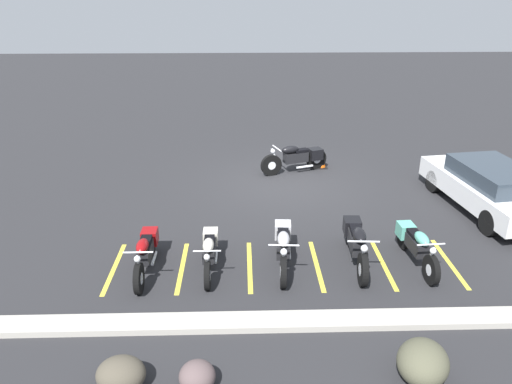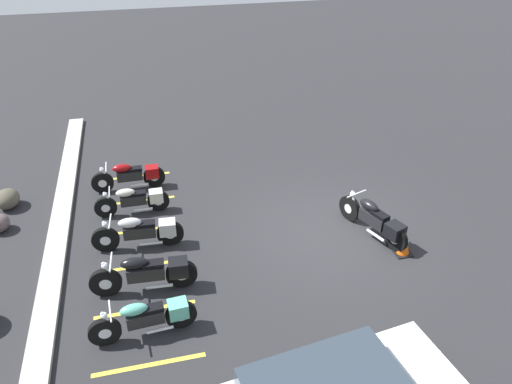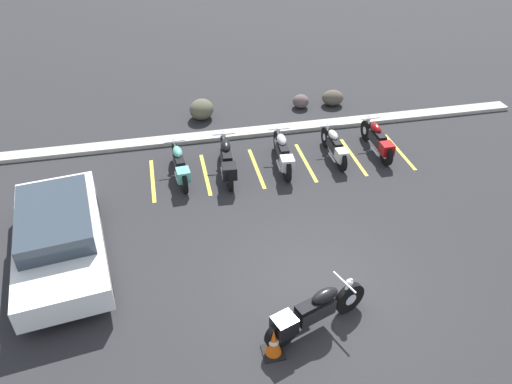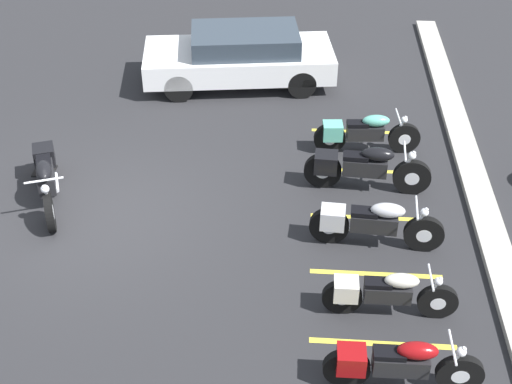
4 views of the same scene
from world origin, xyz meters
TOP-DOWN VIEW (x-y plane):
  - ground at (0.00, 0.00)m, footprint 60.00×60.00m
  - motorcycle_black_featured at (-0.44, -1.05)m, footprint 2.20×1.02m
  - parked_bike_0 at (-2.41, 4.67)m, footprint 0.59×2.11m
  - parked_bike_1 at (-1.13, 4.58)m, footprint 0.65×2.31m
  - parked_bike_2 at (0.48, 4.65)m, footprint 0.62×2.21m
  - parked_bike_3 at (2.07, 4.76)m, footprint 0.56×1.99m
  - parked_bike_4 at (3.42, 4.81)m, footprint 0.59×2.11m
  - concrete_curb at (0.00, 6.75)m, footprint 18.00×0.50m
  - landscape_rock_0 at (3.22, 8.21)m, footprint 0.78×0.67m
  - traffic_cone at (-1.27, -1.42)m, footprint 0.40×0.40m
  - stall_line_0 at (-3.19, 4.75)m, footprint 0.10×2.10m
  - stall_line_1 at (-1.73, 4.75)m, footprint 0.10×2.10m
  - stall_line_2 at (-0.26, 4.75)m, footprint 0.10×2.10m
  - stall_line_3 at (1.21, 4.75)m, footprint 0.10×2.10m
  - stall_line_4 at (2.68, 4.75)m, footprint 0.10×2.10m
  - stall_line_5 at (4.15, 4.75)m, footprint 0.10×2.10m

SIDE VIEW (x-z plane):
  - ground at x=0.00m, z-range 0.00..0.00m
  - stall_line_0 at x=-3.19m, z-range 0.00..0.00m
  - stall_line_1 at x=-1.73m, z-range 0.00..0.00m
  - stall_line_2 at x=-0.26m, z-range 0.00..0.00m
  - stall_line_3 at x=1.21m, z-range 0.00..0.00m
  - stall_line_4 at x=2.68m, z-range 0.00..0.00m
  - stall_line_5 at x=4.15m, z-range 0.00..0.00m
  - concrete_curb at x=0.00m, z-range 0.00..0.12m
  - landscape_rock_0 at x=3.22m, z-range 0.00..0.53m
  - traffic_cone at x=-1.27m, z-range -0.02..0.60m
  - parked_bike_3 at x=2.07m, z-range 0.02..0.81m
  - parked_bike_0 at x=-2.41m, z-range 0.03..0.85m
  - parked_bike_4 at x=3.42m, z-range 0.03..0.86m
  - parked_bike_2 at x=0.48m, z-range 0.03..0.90m
  - motorcycle_black_featured at x=-0.44m, z-range 0.03..0.93m
  - parked_bike_1 at x=-1.13m, z-range 0.03..0.94m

